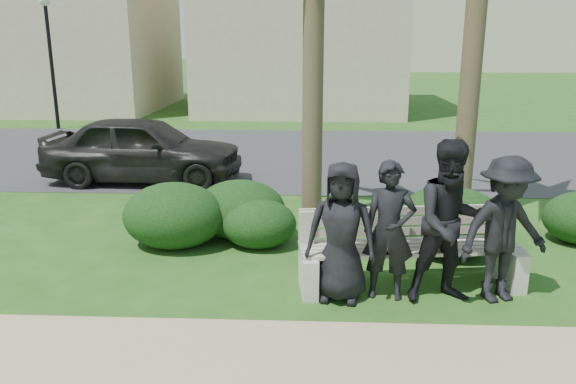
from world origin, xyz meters
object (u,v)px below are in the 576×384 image
Objects in this scene: street_lamp at (49,38)px; man_a at (341,232)px; man_c at (451,223)px; park_bench at (411,254)px; car_a at (143,149)px; man_b at (389,231)px; man_d at (504,230)px.

man_a is (8.93, -12.41, -2.13)m from street_lamp.
man_c is at bearing 9.75° from man_a.
man_a is at bearing -164.99° from park_bench.
street_lamp is 15.43m from man_a.
street_lamp is at bearing 37.87° from car_a.
car_a is (5.04, -7.03, -2.24)m from street_lamp.
man_b is 1.28m from man_d.
street_lamp is at bearing 134.97° from man_b.
man_d is at bearing -24.39° from park_bench.
man_a is 1.00× the size of man_b.
car_a reaches higher than park_bench.
man_b is at bearing -145.54° from park_bench.
man_a reaches higher than car_a.
man_d reaches higher than man_b.
man_c is at bearing 2.31° from man_b.
park_bench is at bearing 31.36° from man_a.
park_bench is 0.57m from man_b.
man_b is at bearing -137.94° from car_a.
man_b reaches higher than car_a.
car_a is at bearing 126.15° from park_bench.
man_d is 7.82m from car_a.
park_bench is 0.66× the size of car_a.
park_bench is 1.68× the size of man_b.
man_c is at bearing -134.21° from car_a.
man_a reaches higher than park_bench.
street_lamp is 15.74m from park_bench.
car_a is at bearing 137.30° from man_b.
car_a is at bearing 134.98° from man_a.
man_d is (10.76, -12.36, -2.09)m from street_lamp.
man_d is 0.41× the size of car_a.
street_lamp reaches higher than park_bench.
park_bench is (9.79, -12.06, -2.52)m from street_lamp.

